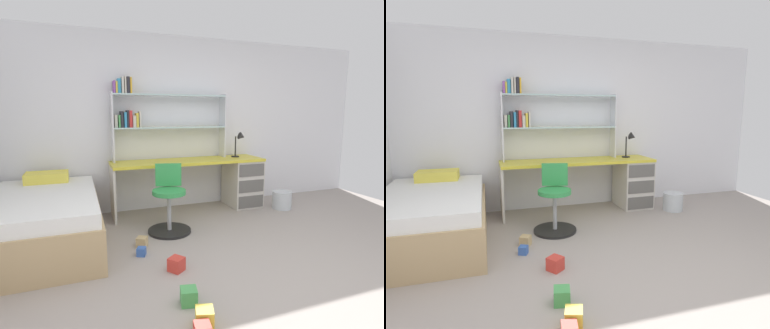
% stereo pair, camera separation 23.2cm
% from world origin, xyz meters
% --- Properties ---
extents(ground_plane, '(6.13, 6.18, 0.02)m').
position_xyz_m(ground_plane, '(0.00, 0.00, -0.01)').
color(ground_plane, '#9E938C').
extents(room_shell, '(6.13, 6.18, 2.53)m').
position_xyz_m(room_shell, '(-1.30, 1.31, 1.26)').
color(room_shell, silver).
rests_on(room_shell, ground_plane).
extents(desk, '(2.21, 0.57, 0.76)m').
position_xyz_m(desk, '(0.51, 2.28, 0.44)').
color(desk, gold).
rests_on(desk, ground_plane).
extents(bookshelf_hutch, '(1.67, 0.22, 1.15)m').
position_xyz_m(bookshelf_hutch, '(-0.57, 2.45, 1.43)').
color(bookshelf_hutch, silver).
rests_on(bookshelf_hutch, desk).
extents(desk_lamp, '(0.20, 0.17, 0.38)m').
position_xyz_m(desk_lamp, '(0.74, 2.30, 1.01)').
color(desk_lamp, black).
rests_on(desk_lamp, desk).
extents(swivel_chair, '(0.52, 0.52, 0.81)m').
position_xyz_m(swivel_chair, '(-0.60, 1.61, 0.32)').
color(swivel_chair, black).
rests_on(swivel_chair, ground_plane).
extents(bed_platform, '(1.14, 1.83, 0.69)m').
position_xyz_m(bed_platform, '(-1.98, 1.67, 0.29)').
color(bed_platform, tan).
rests_on(bed_platform, ground_plane).
extents(waste_bin, '(0.28, 0.28, 0.26)m').
position_xyz_m(waste_bin, '(1.25, 1.90, 0.13)').
color(waste_bin, silver).
rests_on(waste_bin, ground_plane).
extents(toy_block_blue_0, '(0.11, 0.11, 0.08)m').
position_xyz_m(toy_block_blue_0, '(-1.05, 1.06, 0.04)').
color(toy_block_blue_0, '#3860B7').
rests_on(toy_block_blue_0, ground_plane).
extents(toy_block_yellow_1, '(0.15, 0.15, 0.12)m').
position_xyz_m(toy_block_yellow_1, '(-0.85, -0.12, 0.06)').
color(toy_block_yellow_1, gold).
rests_on(toy_block_yellow_1, ground_plane).
extents(toy_block_natural_2, '(0.14, 0.14, 0.11)m').
position_xyz_m(toy_block_natural_2, '(-1.00, 1.27, 0.05)').
color(toy_block_natural_2, tan).
rests_on(toy_block_natural_2, ground_plane).
extents(toy_block_green_4, '(0.15, 0.15, 0.12)m').
position_xyz_m(toy_block_green_4, '(-0.87, 0.14, 0.06)').
color(toy_block_green_4, '#479E51').
rests_on(toy_block_green_4, ground_plane).
extents(toy_block_red_5, '(0.17, 0.17, 0.12)m').
position_xyz_m(toy_block_red_5, '(-0.81, 0.65, 0.06)').
color(toy_block_red_5, red).
rests_on(toy_block_red_5, ground_plane).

